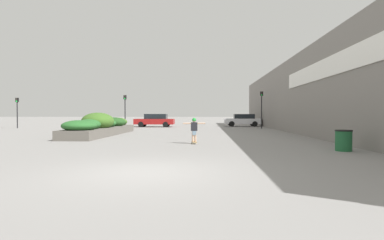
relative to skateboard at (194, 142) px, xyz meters
The scene contains 11 objects.
ground_plane 7.49m from the skateboard, 97.48° to the right, with size 300.00×300.00×0.00m, color gray.
building_wall_right 13.03m from the skateboard, 53.27° to the left, with size 0.67×44.84×5.99m.
planter_box 8.94m from the skateboard, 140.22° to the left, with size 2.19×9.99×1.61m.
skateboard is the anchor object (origin of this frame).
skateboarder 0.76m from the skateboard, 97.13° to the right, with size 1.12×0.29×1.21m.
trash_bin 6.75m from the skateboard, 23.17° to the right, with size 0.67×0.67×0.86m.
car_leftmost 20.36m from the skateboard, 105.51° to the left, with size 4.57×1.96×1.51m.
car_center_left 22.24m from the skateboard, 76.97° to the left, with size 4.41×1.98×1.50m.
traffic_light_left 18.26m from the skateboard, 116.37° to the left, with size 0.28×0.30×3.52m.
traffic_light_right 17.58m from the skateboard, 68.80° to the left, with size 0.28×0.30×3.84m.
traffic_light_far_left 24.96m from the skateboard, 141.32° to the left, with size 0.28×0.30×3.22m.
Camera 1 is at (1.63, -7.65, 1.51)m, focal length 28.00 mm.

